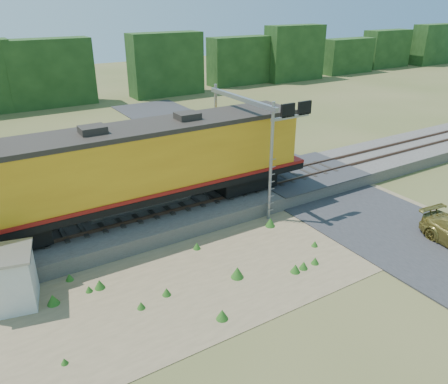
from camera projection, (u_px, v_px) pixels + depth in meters
ground at (272, 257)px, 20.50m from camera, size 140.00×140.00×0.00m
ballast at (209, 203)px, 25.00m from camera, size 70.00×5.00×0.80m
rails at (209, 195)px, 24.81m from camera, size 70.00×1.54×0.16m
dirt_shoulder at (231, 264)px, 19.93m from camera, size 26.00×8.00×0.03m
road at (364, 214)px, 24.41m from camera, size 7.00×66.00×0.86m
tree_line_north at (66, 77)px, 48.79m from camera, size 130.00×3.00×6.50m
weed_clumps at (207, 279)px, 18.90m from camera, size 15.00×6.20×0.56m
locomotive at (131, 167)px, 21.66m from camera, size 19.55×2.98×5.04m
shed at (9, 279)px, 16.85m from camera, size 2.36×2.36×2.35m
signal_gantry at (253, 122)px, 23.87m from camera, size 2.57×6.20×6.49m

